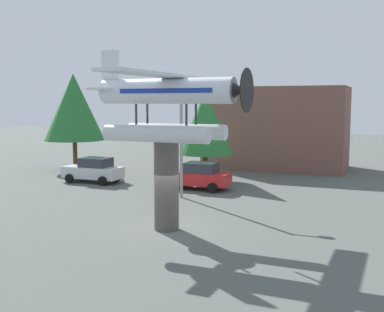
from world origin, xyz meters
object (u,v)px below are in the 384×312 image
storefront_building (277,128)px  display_pedestal (166,185)px  tree_east (205,123)px  car_mid_red (198,176)px  tree_west (74,107)px  car_near_silver (94,170)px  floatplane_monument (169,102)px  streetlight_primary (185,128)px

storefront_building → display_pedestal: bearing=-90.4°
display_pedestal → tree_east: 13.53m
car_mid_red → storefront_building: storefront_building is taller
tree_east → storefront_building: bearing=70.5°
car_mid_red → tree_west: (-12.68, 4.29, 4.34)m
car_near_silver → tree_west: (-4.86, 4.59, 4.34)m
display_pedestal → car_mid_red: 10.08m
display_pedestal → storefront_building: storefront_building is taller
car_mid_red → storefront_building: (2.44, 12.25, 2.57)m
floatplane_monument → tree_west: (-15.11, 14.04, -0.43)m
car_mid_red → tree_west: tree_west is taller
streetlight_primary → floatplane_monument: bearing=-72.5°
floatplane_monument → tree_east: size_ratio=1.62×
tree_east → car_mid_red: bearing=-76.8°
floatplane_monument → car_near_silver: floatplane_monument is taller
display_pedestal → car_mid_red: size_ratio=0.95×
car_near_silver → car_mid_red: same height
display_pedestal → streetlight_primary: streetlight_primary is taller
car_mid_red → tree_east: size_ratio=0.65×
floatplane_monument → storefront_building: bearing=91.5°
streetlight_primary → tree_west: size_ratio=0.89×
floatplane_monument → tree_east: (-3.19, 13.00, -1.48)m
floatplane_monument → tree_west: floatplane_monument is taller
car_mid_red → tree_east: tree_east is taller
display_pedestal → streetlight_primary: bearing=106.5°
display_pedestal → car_near_silver: bearing=137.0°
car_near_silver → car_mid_red: bearing=-177.8°
storefront_building → car_near_silver: bearing=-129.3°
car_mid_red → streetlight_primary: 4.38m
streetlight_primary → tree_east: 6.23m
tree_west → display_pedestal: bearing=-43.1°
streetlight_primary → tree_east: bearing=99.4°
storefront_building → tree_west: 17.18m
storefront_building → car_mid_red: bearing=-101.2°
tree_west → car_mid_red: bearing=-18.7°
storefront_building → tree_west: bearing=-152.2°
floatplane_monument → storefront_building: size_ratio=0.90×
car_near_silver → car_mid_red: size_ratio=1.00×
display_pedestal → storefront_building: 22.05m
tree_east → streetlight_primary: bearing=-80.6°
display_pedestal → floatplane_monument: (0.13, -0.00, 3.66)m
car_mid_red → tree_west: size_ratio=0.53×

